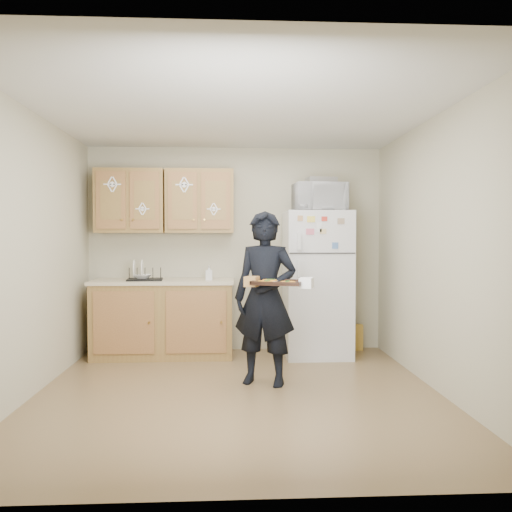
{
  "coord_description": "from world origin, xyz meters",
  "views": [
    {
      "loc": [
        -0.06,
        -4.39,
        1.38
      ],
      "look_at": [
        0.18,
        0.45,
        1.21
      ],
      "focal_mm": 35.0,
      "sensor_mm": 36.0,
      "label": 1
    }
  ],
  "objects_px": {
    "baking_tray": "(279,283)",
    "dish_rack": "(145,273)",
    "microwave": "(319,197)",
    "refrigerator": "(317,284)",
    "person": "(265,298)"
  },
  "relations": [
    {
      "from": "microwave",
      "to": "dish_rack",
      "type": "distance_m",
      "value": 2.21
    },
    {
      "from": "refrigerator",
      "to": "baking_tray",
      "type": "distance_m",
      "value": 1.54
    },
    {
      "from": "refrigerator",
      "to": "dish_rack",
      "type": "xyz_separation_m",
      "value": [
        -2.01,
        -0.01,
        0.13
      ]
    },
    {
      "from": "person",
      "to": "baking_tray",
      "type": "bearing_deg",
      "value": -50.7
    },
    {
      "from": "baking_tray",
      "to": "dish_rack",
      "type": "relative_size",
      "value": 1.11
    },
    {
      "from": "baking_tray",
      "to": "microwave",
      "type": "height_order",
      "value": "microwave"
    },
    {
      "from": "baking_tray",
      "to": "dish_rack",
      "type": "height_order",
      "value": "dish_rack"
    },
    {
      "from": "baking_tray",
      "to": "refrigerator",
      "type": "bearing_deg",
      "value": 87.03
    },
    {
      "from": "baking_tray",
      "to": "dish_rack",
      "type": "distance_m",
      "value": 1.99
    },
    {
      "from": "baking_tray",
      "to": "dish_rack",
      "type": "bearing_deg",
      "value": 154.95
    },
    {
      "from": "refrigerator",
      "to": "dish_rack",
      "type": "height_order",
      "value": "refrigerator"
    },
    {
      "from": "microwave",
      "to": "dish_rack",
      "type": "bearing_deg",
      "value": 173.53
    },
    {
      "from": "refrigerator",
      "to": "person",
      "type": "bearing_deg",
      "value": -121.39
    },
    {
      "from": "person",
      "to": "dish_rack",
      "type": "bearing_deg",
      "value": 159.26
    },
    {
      "from": "baking_tray",
      "to": "microwave",
      "type": "bearing_deg",
      "value": 85.66
    }
  ]
}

